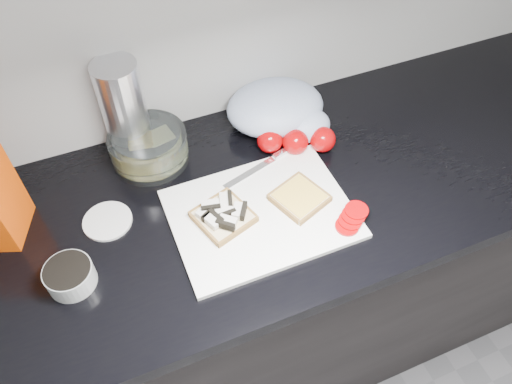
# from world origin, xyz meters

# --- Properties ---
(base_cabinet) EXTENTS (3.50, 0.60, 0.86)m
(base_cabinet) POSITION_xyz_m (0.00, 1.20, 0.43)
(base_cabinet) COLOR black
(base_cabinet) RESTS_ON ground
(countertop) EXTENTS (3.50, 0.64, 0.04)m
(countertop) POSITION_xyz_m (0.00, 1.20, 0.88)
(countertop) COLOR black
(countertop) RESTS_ON base_cabinet
(cutting_board) EXTENTS (0.40, 0.30, 0.01)m
(cutting_board) POSITION_xyz_m (0.13, 1.13, 0.91)
(cutting_board) COLOR white
(cutting_board) RESTS_ON countertop
(bread_left) EXTENTS (0.15, 0.15, 0.04)m
(bread_left) POSITION_xyz_m (0.04, 1.15, 0.92)
(bread_left) COLOR beige
(bread_left) RESTS_ON cutting_board
(bread_right) EXTENTS (0.14, 0.14, 0.02)m
(bread_right) POSITION_xyz_m (0.22, 1.13, 0.92)
(bread_right) COLOR beige
(bread_right) RESTS_ON cutting_board
(tomato_slices) EXTENTS (0.10, 0.09, 0.02)m
(tomato_slices) POSITION_xyz_m (0.30, 1.03, 0.92)
(tomato_slices) COLOR #A00306
(tomato_slices) RESTS_ON cutting_board
(knife) EXTENTS (0.22, 0.08, 0.01)m
(knife) POSITION_xyz_m (0.21, 1.27, 0.92)
(knife) COLOR silver
(knife) RESTS_ON cutting_board
(seed_tub) EXTENTS (0.10, 0.10, 0.05)m
(seed_tub) POSITION_xyz_m (-0.29, 1.12, 0.93)
(seed_tub) COLOR #9EA3A3
(seed_tub) RESTS_ON countertop
(tub_lid) EXTENTS (0.13, 0.13, 0.01)m
(tub_lid) POSITION_xyz_m (-0.20, 1.24, 0.90)
(tub_lid) COLOR silver
(tub_lid) RESTS_ON countertop
(glass_bowl) EXTENTS (0.19, 0.19, 0.08)m
(glass_bowl) POSITION_xyz_m (-0.06, 1.40, 0.94)
(glass_bowl) COLOR silver
(glass_bowl) RESTS_ON countertop
(steel_canister) EXTENTS (0.10, 0.10, 0.25)m
(steel_canister) POSITION_xyz_m (-0.09, 1.45, 1.03)
(steel_canister) COLOR silver
(steel_canister) RESTS_ON countertop
(grocery_bag) EXTENTS (0.27, 0.25, 0.11)m
(grocery_bag) POSITION_xyz_m (0.29, 1.39, 0.95)
(grocery_bag) COLOR silver
(grocery_bag) RESTS_ON countertop
(whole_tomatoes) EXTENTS (0.19, 0.11, 0.07)m
(whole_tomatoes) POSITION_xyz_m (0.29, 1.29, 0.93)
(whole_tomatoes) COLOR #A00306
(whole_tomatoes) RESTS_ON countertop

